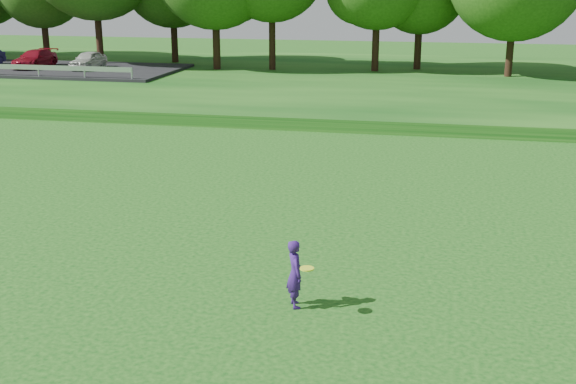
# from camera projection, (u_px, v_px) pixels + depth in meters

# --- Properties ---
(ground) EXTENTS (140.00, 140.00, 0.00)m
(ground) POSITION_uv_depth(u_px,v_px,m) (150.00, 314.00, 14.87)
(ground) COLOR #0C4010
(ground) RESTS_ON ground
(berm) EXTENTS (130.00, 30.00, 0.60)m
(berm) POSITION_uv_depth(u_px,v_px,m) (353.00, 81.00, 46.69)
(berm) COLOR #0C4010
(berm) RESTS_ON ground
(walking_path) EXTENTS (130.00, 1.60, 0.04)m
(walking_path) POSITION_uv_depth(u_px,v_px,m) (316.00, 127.00, 33.63)
(walking_path) COLOR gray
(walking_path) RESTS_ON ground
(parking_lot) EXTENTS (24.00, 9.00, 1.38)m
(parking_lot) POSITION_uv_depth(u_px,v_px,m) (9.00, 64.00, 50.10)
(parking_lot) COLOR black
(parking_lot) RESTS_ON berm
(woman) EXTENTS (0.74, 0.87, 1.47)m
(woman) POSITION_uv_depth(u_px,v_px,m) (295.00, 274.00, 15.04)
(woman) COLOR #36176A
(woman) RESTS_ON ground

